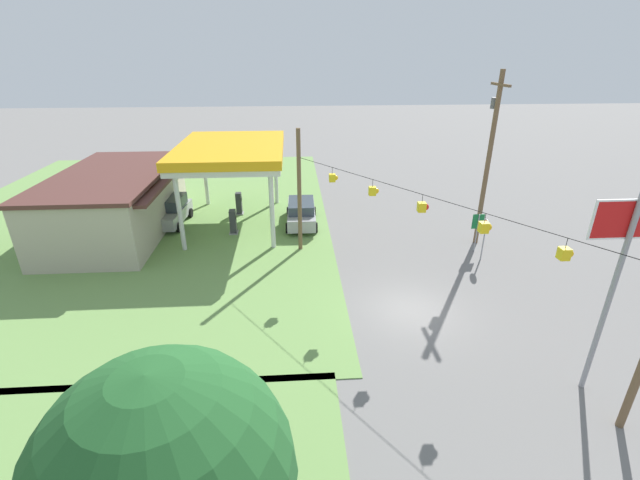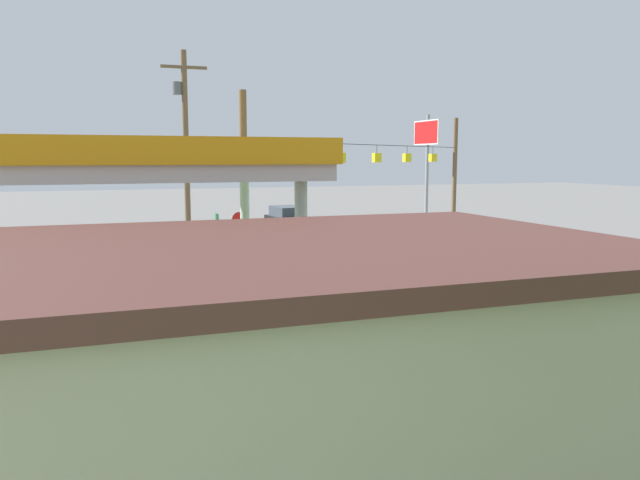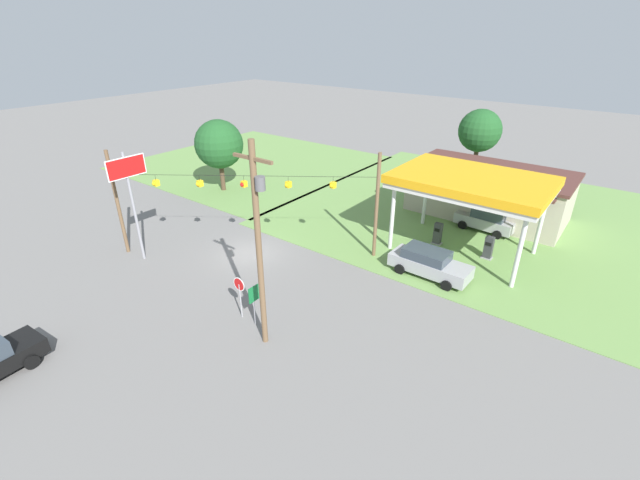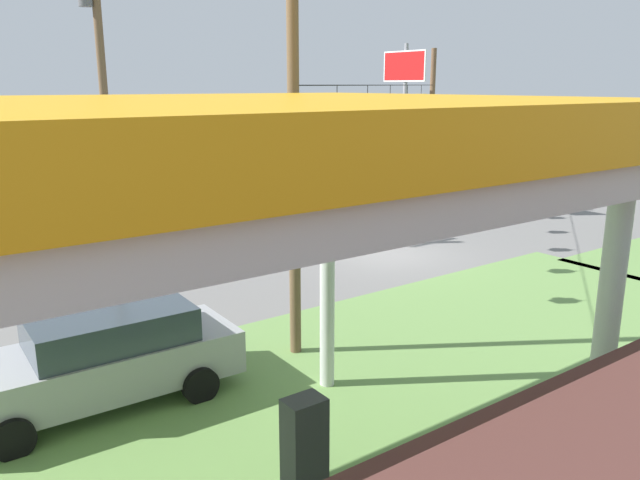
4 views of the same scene
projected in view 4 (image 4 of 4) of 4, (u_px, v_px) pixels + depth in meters
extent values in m
plane|color=slate|center=(386.00, 254.00, 21.58)|extent=(160.00, 160.00, 0.00)
cube|color=silver|center=(157.00, 171.00, 6.45)|extent=(9.60, 6.60, 0.35)
cube|color=orange|center=(154.00, 127.00, 6.34)|extent=(9.80, 6.80, 0.55)
cylinder|color=silver|center=(327.00, 271.00, 11.56)|extent=(0.28, 0.28, 4.65)
cylinder|color=silver|center=(600.00, 380.00, 7.31)|extent=(0.28, 0.28, 4.65)
cube|color=#512D28|center=(549.00, 435.00, 3.96)|extent=(10.87, 0.70, 0.20)
cube|color=#333338|center=(304.00, 450.00, 8.44)|extent=(0.55, 0.40, 1.52)
cube|color=black|center=(295.00, 423.00, 8.54)|extent=(0.39, 0.03, 0.24)
cube|color=#9E9EA3|center=(96.00, 367.00, 11.22)|extent=(5.11, 1.95, 0.82)
cube|color=#333D47|center=(110.00, 327.00, 11.21)|extent=(2.83, 1.76, 0.61)
cylinder|color=black|center=(13.00, 439.00, 9.69)|extent=(0.68, 0.23, 0.68)
cylinder|color=black|center=(200.00, 385.00, 11.43)|extent=(0.68, 0.23, 0.68)
cylinder|color=black|center=(163.00, 350.00, 12.94)|extent=(0.68, 0.23, 0.68)
cube|color=black|center=(206.00, 178.00, 34.13)|extent=(2.21, 4.99, 0.76)
cube|color=#333D47|center=(203.00, 164.00, 34.17)|extent=(1.90, 2.80, 0.72)
cylinder|color=black|center=(236.00, 187.00, 33.69)|extent=(0.27, 0.69, 0.68)
cylinder|color=black|center=(205.00, 190.00, 32.51)|extent=(0.27, 0.69, 0.68)
cylinder|color=black|center=(207.00, 180.00, 35.93)|extent=(0.27, 0.69, 0.68)
cylinder|color=black|center=(178.00, 184.00, 34.75)|extent=(0.27, 0.69, 0.68)
cylinder|color=#99999E|center=(186.00, 215.00, 22.78)|extent=(0.08, 0.08, 2.10)
cylinder|color=white|center=(184.00, 187.00, 22.53)|extent=(0.80, 0.03, 0.80)
cylinder|color=red|center=(184.00, 187.00, 22.53)|extent=(0.70, 0.03, 0.70)
cylinder|color=gray|center=(404.00, 131.00, 27.52)|extent=(0.18, 0.18, 7.41)
cube|color=white|center=(404.00, 66.00, 26.80)|extent=(0.06, 2.57, 1.29)
cube|color=red|center=(404.00, 66.00, 26.80)|extent=(0.07, 2.45, 1.17)
cylinder|color=gray|center=(158.00, 215.00, 22.17)|extent=(0.07, 0.07, 2.40)
cube|color=#146B33|center=(155.00, 194.00, 21.96)|extent=(0.04, 0.70, 0.90)
cylinder|color=brown|center=(105.00, 102.00, 20.96)|extent=(0.28, 0.28, 10.23)
cylinder|color=brown|center=(431.00, 131.00, 28.65)|extent=(0.24, 0.24, 7.28)
cylinder|color=brown|center=(294.00, 188.00, 12.75)|extent=(0.24, 0.24, 7.28)
cylinder|color=black|center=(390.00, 85.00, 20.21)|extent=(14.17, 10.02, 0.02)
cylinder|color=black|center=(421.00, 89.00, 25.55)|extent=(0.02, 0.02, 0.35)
cube|color=yellow|center=(421.00, 99.00, 25.64)|extent=(0.32, 0.32, 0.40)
sphere|color=yellow|center=(418.00, 99.00, 25.77)|extent=(0.28, 0.28, 0.28)
cylinder|color=black|center=(408.00, 90.00, 22.90)|extent=(0.02, 0.02, 0.35)
cube|color=yellow|center=(407.00, 100.00, 22.99)|extent=(0.32, 0.32, 0.40)
sphere|color=yellow|center=(404.00, 100.00, 23.12)|extent=(0.28, 0.28, 0.28)
cylinder|color=black|center=(390.00, 91.00, 20.25)|extent=(0.02, 0.02, 0.35)
cube|color=yellow|center=(390.00, 102.00, 20.34)|extent=(0.32, 0.32, 0.40)
sphere|color=red|center=(386.00, 102.00, 20.47)|extent=(0.28, 0.28, 0.28)
cylinder|color=black|center=(368.00, 92.00, 17.60)|extent=(0.02, 0.02, 0.35)
cube|color=yellow|center=(367.00, 105.00, 17.69)|extent=(0.32, 0.32, 0.40)
sphere|color=yellow|center=(364.00, 105.00, 17.82)|extent=(0.28, 0.28, 0.28)
cylinder|color=black|center=(337.00, 93.00, 14.95)|extent=(0.02, 0.02, 0.35)
cube|color=yellow|center=(337.00, 109.00, 15.04)|extent=(0.32, 0.32, 0.40)
sphere|color=yellow|center=(333.00, 108.00, 15.17)|extent=(0.28, 0.28, 0.28)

